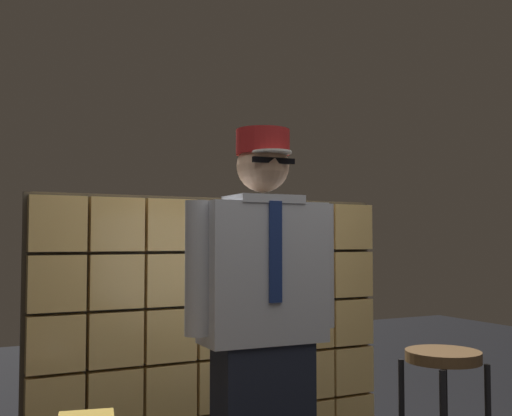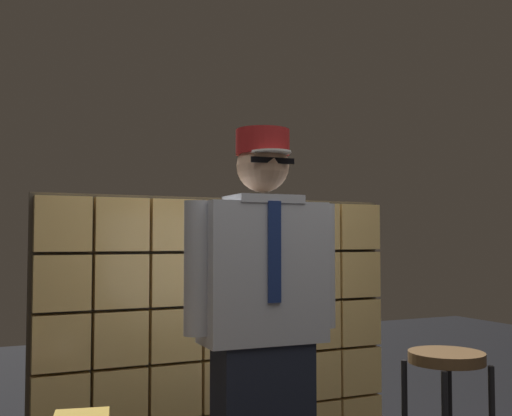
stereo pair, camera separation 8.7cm
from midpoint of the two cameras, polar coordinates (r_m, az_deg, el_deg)
glass_block_wall at (r=3.55m, az=-4.12°, el=-11.40°), size 2.13×0.10×1.53m
standing_person at (r=2.61m, az=-0.31°, el=-10.92°), size 0.69×0.30×1.73m
bar_stool at (r=3.00m, az=16.31°, el=-16.32°), size 0.34×0.34×0.76m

